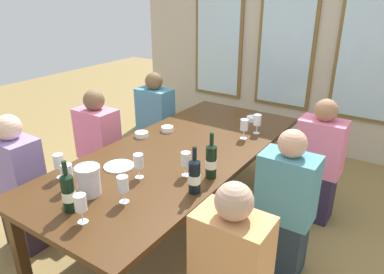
{
  "coord_description": "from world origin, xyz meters",
  "views": [
    {
      "loc": [
        1.53,
        -2.11,
        1.94
      ],
      "look_at": [
        0.0,
        0.19,
        0.79
      ],
      "focal_mm": 33.63,
      "sensor_mm": 36.0,
      "label": 1
    }
  ],
  "objects_px": {
    "wine_bottle_2": "(211,161)",
    "wine_bottle_0": "(194,176)",
    "tasting_bowl_2": "(142,134)",
    "seated_person_4": "(99,150)",
    "wine_bottle_1": "(68,192)",
    "wine_glass_5": "(244,126)",
    "tasting_bowl_1": "(167,129)",
    "wine_glass_0": "(67,172)",
    "seated_person_3": "(318,164)",
    "wine_glass_4": "(59,162)",
    "wine_glass_1": "(139,161)",
    "wine_glass_7": "(257,121)",
    "seated_person_2": "(156,124)",
    "seated_person_5": "(285,208)",
    "wine_glass_2": "(123,185)",
    "wine_glass_3": "(186,160)",
    "white_plate_0": "(119,166)",
    "metal_pitcher": "(89,180)",
    "dining_table": "(179,157)",
    "wine_glass_6": "(81,204)",
    "tasting_bowl_0": "(253,119)",
    "seated_person_0": "(21,187)"
  },
  "relations": [
    {
      "from": "wine_glass_5",
      "to": "seated_person_5",
      "type": "relative_size",
      "value": 0.16
    },
    {
      "from": "seated_person_5",
      "to": "metal_pitcher",
      "type": "bearing_deg",
      "value": -139.25
    },
    {
      "from": "tasting_bowl_0",
      "to": "seated_person_5",
      "type": "xyz_separation_m",
      "value": [
        0.7,
        -0.95,
        -0.23
      ]
    },
    {
      "from": "wine_bottle_0",
      "to": "wine_bottle_1",
      "type": "distance_m",
      "value": 0.75
    },
    {
      "from": "wine_bottle_2",
      "to": "tasting_bowl_0",
      "type": "relative_size",
      "value": 2.8
    },
    {
      "from": "wine_glass_6",
      "to": "tasting_bowl_0",
      "type": "bearing_deg",
      "value": 87.54
    },
    {
      "from": "seated_person_2",
      "to": "seated_person_5",
      "type": "distance_m",
      "value": 1.96
    },
    {
      "from": "seated_person_5",
      "to": "wine_glass_5",
      "type": "bearing_deg",
      "value": 139.05
    },
    {
      "from": "wine_bottle_1",
      "to": "tasting_bowl_1",
      "type": "bearing_deg",
      "value": 102.44
    },
    {
      "from": "white_plate_0",
      "to": "wine_glass_1",
      "type": "bearing_deg",
      "value": -9.01
    },
    {
      "from": "seated_person_2",
      "to": "dining_table",
      "type": "bearing_deg",
      "value": -41.79
    },
    {
      "from": "wine_glass_4",
      "to": "wine_glass_1",
      "type": "bearing_deg",
      "value": 33.78
    },
    {
      "from": "wine_bottle_2",
      "to": "wine_glass_6",
      "type": "bearing_deg",
      "value": -111.44
    },
    {
      "from": "wine_glass_5",
      "to": "seated_person_3",
      "type": "relative_size",
      "value": 0.16
    },
    {
      "from": "wine_glass_4",
      "to": "wine_glass_5",
      "type": "distance_m",
      "value": 1.5
    },
    {
      "from": "wine_bottle_2",
      "to": "seated_person_0",
      "type": "xyz_separation_m",
      "value": [
        -1.33,
        -0.61,
        -0.34
      ]
    },
    {
      "from": "wine_bottle_1",
      "to": "wine_glass_3",
      "type": "xyz_separation_m",
      "value": [
        0.32,
        0.72,
        -0.0
      ]
    },
    {
      "from": "wine_bottle_2",
      "to": "wine_bottle_0",
      "type": "bearing_deg",
      "value": -86.58
    },
    {
      "from": "wine_bottle_1",
      "to": "tasting_bowl_1",
      "type": "xyz_separation_m",
      "value": [
        -0.29,
        1.31,
        -0.1
      ]
    },
    {
      "from": "wine_glass_4",
      "to": "seated_person_0",
      "type": "distance_m",
      "value": 0.59
    },
    {
      "from": "wine_bottle_0",
      "to": "wine_glass_2",
      "type": "height_order",
      "value": "wine_bottle_0"
    },
    {
      "from": "wine_glass_4",
      "to": "metal_pitcher",
      "type": "bearing_deg",
      "value": -5.98
    },
    {
      "from": "white_plate_0",
      "to": "tasting_bowl_1",
      "type": "distance_m",
      "value": 0.76
    },
    {
      "from": "wine_bottle_2",
      "to": "wine_glass_3",
      "type": "height_order",
      "value": "wine_bottle_2"
    },
    {
      "from": "dining_table",
      "to": "wine_glass_1",
      "type": "distance_m",
      "value": 0.54
    },
    {
      "from": "metal_pitcher",
      "to": "tasting_bowl_2",
      "type": "bearing_deg",
      "value": 111.47
    },
    {
      "from": "wine_glass_0",
      "to": "wine_glass_3",
      "type": "xyz_separation_m",
      "value": [
        0.52,
        0.56,
        0.0
      ]
    },
    {
      "from": "tasting_bowl_0",
      "to": "wine_glass_0",
      "type": "xyz_separation_m",
      "value": [
        -0.44,
        -1.83,
        0.1
      ]
    },
    {
      "from": "wine_glass_2",
      "to": "seated_person_3",
      "type": "bearing_deg",
      "value": 65.28
    },
    {
      "from": "wine_bottle_0",
      "to": "tasting_bowl_1",
      "type": "bearing_deg",
      "value": 136.52
    },
    {
      "from": "wine_glass_3",
      "to": "seated_person_3",
      "type": "distance_m",
      "value": 1.32
    },
    {
      "from": "metal_pitcher",
      "to": "wine_glass_5",
      "type": "relative_size",
      "value": 1.09
    },
    {
      "from": "wine_glass_7",
      "to": "seated_person_3",
      "type": "relative_size",
      "value": 0.16
    },
    {
      "from": "wine_glass_2",
      "to": "tasting_bowl_1",
      "type": "bearing_deg",
      "value": 114.46
    },
    {
      "from": "wine_bottle_2",
      "to": "wine_glass_5",
      "type": "bearing_deg",
      "value": 98.85
    },
    {
      "from": "metal_pitcher",
      "to": "seated_person_4",
      "type": "bearing_deg",
      "value": 135.31
    },
    {
      "from": "wine_glass_7",
      "to": "tasting_bowl_2",
      "type": "bearing_deg",
      "value": -141.87
    },
    {
      "from": "wine_glass_0",
      "to": "seated_person_3",
      "type": "height_order",
      "value": "seated_person_3"
    },
    {
      "from": "wine_glass_1",
      "to": "seated_person_4",
      "type": "xyz_separation_m",
      "value": [
        -0.93,
        0.47,
        -0.34
      ]
    },
    {
      "from": "wine_bottle_1",
      "to": "wine_glass_2",
      "type": "relative_size",
      "value": 1.83
    },
    {
      "from": "wine_bottle_2",
      "to": "wine_bottle_1",
      "type": "bearing_deg",
      "value": -120.93
    },
    {
      "from": "dining_table",
      "to": "wine_glass_6",
      "type": "relative_size",
      "value": 14.51
    },
    {
      "from": "wine_bottle_1",
      "to": "wine_glass_5",
      "type": "xyz_separation_m",
      "value": [
        0.36,
        1.53,
        -0.01
      ]
    },
    {
      "from": "tasting_bowl_2",
      "to": "seated_person_4",
      "type": "relative_size",
      "value": 0.1
    },
    {
      "from": "wine_glass_7",
      "to": "seated_person_4",
      "type": "relative_size",
      "value": 0.16
    },
    {
      "from": "wine_bottle_0",
      "to": "tasting_bowl_2",
      "type": "relative_size",
      "value": 2.69
    },
    {
      "from": "wine_glass_1",
      "to": "seated_person_3",
      "type": "relative_size",
      "value": 0.16
    },
    {
      "from": "tasting_bowl_1",
      "to": "wine_glass_0",
      "type": "xyz_separation_m",
      "value": [
        0.08,
        -1.15,
        0.1
      ]
    },
    {
      "from": "wine_glass_3",
      "to": "wine_glass_6",
      "type": "relative_size",
      "value": 1.0
    },
    {
      "from": "tasting_bowl_0",
      "to": "seated_person_0",
      "type": "relative_size",
      "value": 0.1
    }
  ]
}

